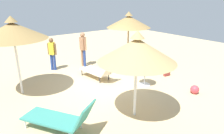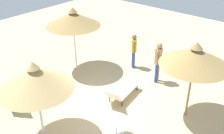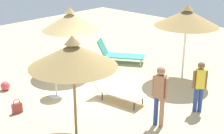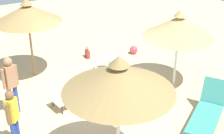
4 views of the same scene
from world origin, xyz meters
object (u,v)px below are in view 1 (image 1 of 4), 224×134
at_px(lounge_chair_near_right, 98,71).
at_px(side_table_round, 145,74).
at_px(beach_ball, 195,89).
at_px(parasol_umbrella_back, 137,50).
at_px(lounge_chair_center, 61,118).
at_px(handbag, 167,72).
at_px(person_standing_front, 83,47).
at_px(parasol_umbrella_far_right, 129,22).
at_px(parasol_umbrella_near_left, 12,31).
at_px(person_standing_edge, 52,52).

bearing_deg(lounge_chair_near_right, side_table_round, 34.74).
distance_m(side_table_round, beach_ball, 1.96).
bearing_deg(parasol_umbrella_back, lounge_chair_center, -106.08).
distance_m(lounge_chair_near_right, handbag, 3.15).
height_order(lounge_chair_center, side_table_round, lounge_chair_center).
relative_size(parasol_umbrella_back, lounge_chair_near_right, 1.39).
relative_size(lounge_chair_center, handbag, 4.44).
relative_size(person_standing_front, handbag, 3.78).
distance_m(parasol_umbrella_back, lounge_chair_center, 2.75).
height_order(parasol_umbrella_back, beach_ball, parasol_umbrella_back).
bearing_deg(handbag, parasol_umbrella_back, -66.44).
distance_m(parasol_umbrella_far_right, lounge_chair_center, 6.34).
height_order(parasol_umbrella_near_left, parasol_umbrella_far_right, parasol_umbrella_near_left).
xyz_separation_m(lounge_chair_center, side_table_round, (-0.80, 3.98, 0.06)).
bearing_deg(parasol_umbrella_far_right, parasol_umbrella_near_left, -88.62).
distance_m(parasol_umbrella_far_right, beach_ball, 4.61).
height_order(parasol_umbrella_far_right, side_table_round, parasol_umbrella_far_right).
bearing_deg(parasol_umbrella_far_right, side_table_round, -26.09).
distance_m(handbag, beach_ball, 1.89).
bearing_deg(side_table_round, person_standing_front, -167.70).
bearing_deg(handbag, person_standing_edge, -135.61).
bearing_deg(parasol_umbrella_back, parasol_umbrella_near_left, -147.15).
bearing_deg(side_table_round, beach_ball, 29.04).
bearing_deg(parasol_umbrella_back, person_standing_edge, -175.63).
relative_size(parasol_umbrella_far_right, person_standing_front, 1.57).
distance_m(person_standing_edge, side_table_round, 4.64).
distance_m(person_standing_front, side_table_round, 3.77).
relative_size(parasol_umbrella_near_left, person_standing_edge, 1.78).
height_order(parasol_umbrella_back, handbag, parasol_umbrella_back).
bearing_deg(side_table_round, parasol_umbrella_near_left, -118.04).
height_order(parasol_umbrella_near_left, parasol_umbrella_back, parasol_umbrella_near_left).
height_order(parasol_umbrella_back, person_standing_front, parasol_umbrella_back).
relative_size(handbag, side_table_round, 0.65).
xyz_separation_m(lounge_chair_near_right, person_standing_front, (-1.96, 0.37, 0.66)).
height_order(parasol_umbrella_far_right, handbag, parasol_umbrella_far_right).
bearing_deg(side_table_round, parasol_umbrella_back, -53.16).
height_order(parasol_umbrella_near_left, person_standing_front, parasol_umbrella_near_left).
distance_m(parasol_umbrella_near_left, person_standing_edge, 3.00).
bearing_deg(beach_ball, parasol_umbrella_far_right, 176.81).
height_order(lounge_chair_center, person_standing_front, person_standing_front).
xyz_separation_m(parasol_umbrella_back, side_table_round, (-1.41, 1.88, -1.60)).
relative_size(person_standing_front, beach_ball, 5.48).
xyz_separation_m(parasol_umbrella_far_right, handbag, (2.30, 0.38, -2.11)).
bearing_deg(beach_ball, person_standing_edge, -150.50).
relative_size(parasol_umbrella_near_left, parasol_umbrella_far_right, 1.03).
height_order(person_standing_front, beach_ball, person_standing_front).
xyz_separation_m(parasol_umbrella_back, person_standing_front, (-5.04, 1.08, -1.04)).
distance_m(lounge_chair_center, person_standing_edge, 5.13).
distance_m(lounge_chair_near_right, person_standing_front, 2.10).
relative_size(parasol_umbrella_near_left, side_table_round, 3.96).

